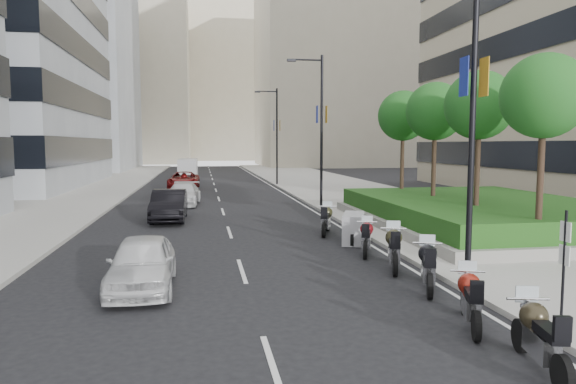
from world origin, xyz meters
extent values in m
plane|color=black|center=(0.00, 0.00, 0.00)|extent=(160.00, 160.00, 0.00)
cube|color=#9E9B93|center=(9.00, 30.00, 0.07)|extent=(10.00, 100.00, 0.15)
cube|color=#9E9B93|center=(-12.00, 30.00, 0.07)|extent=(8.00, 100.00, 0.15)
cube|color=silver|center=(3.70, 30.00, 0.01)|extent=(0.12, 100.00, 0.01)
cube|color=silver|center=(-1.50, 30.00, 0.01)|extent=(0.12, 100.00, 0.01)
cube|color=gray|center=(-24.00, 70.00, 15.00)|extent=(22.00, 26.00, 30.00)
cube|color=#B7AD93|center=(22.00, 80.00, 18.00)|extent=(28.00, 24.00, 36.00)
cube|color=#B7AD93|center=(-18.00, 100.00, 17.00)|extent=(26.00, 24.00, 34.00)
cube|color=#B7AD93|center=(2.00, 120.00, 19.00)|extent=(30.00, 24.00, 38.00)
cube|color=gray|center=(10.00, 10.00, 0.35)|extent=(10.00, 14.00, 0.40)
cube|color=#174213|center=(10.00, 10.00, 0.95)|extent=(9.40, 13.40, 0.80)
cylinder|color=#332319|center=(8.50, 4.00, 2.55)|extent=(0.22, 0.22, 4.00)
sphere|color=#194F18|center=(8.50, 4.00, 5.45)|extent=(2.80, 2.80, 2.80)
cylinder|color=#332319|center=(8.50, 8.00, 2.55)|extent=(0.22, 0.22, 4.00)
sphere|color=#194F18|center=(8.50, 8.00, 5.45)|extent=(2.80, 2.80, 2.80)
cylinder|color=#332319|center=(8.50, 12.00, 2.55)|extent=(0.22, 0.22, 4.00)
sphere|color=#194F18|center=(8.50, 12.00, 5.45)|extent=(2.80, 2.80, 2.80)
cylinder|color=#332319|center=(8.50, 16.00, 2.55)|extent=(0.22, 0.22, 4.00)
sphere|color=#194F18|center=(8.50, 16.00, 5.45)|extent=(2.80, 2.80, 2.80)
cylinder|color=black|center=(4.30, 1.00, 4.50)|extent=(0.16, 0.16, 9.00)
cube|color=#C78A17|center=(4.58, 1.00, 5.60)|extent=(0.02, 0.45, 1.00)
cube|color=navy|center=(4.02, 1.00, 5.60)|extent=(0.02, 0.45, 1.00)
cylinder|color=black|center=(4.30, 18.00, 4.50)|extent=(0.16, 0.16, 9.00)
cylinder|color=black|center=(3.40, 18.00, 8.70)|extent=(1.80, 0.10, 0.10)
cube|color=black|center=(2.50, 18.00, 8.65)|extent=(0.50, 0.22, 0.14)
cube|color=#C78A17|center=(4.58, 18.00, 5.60)|extent=(0.02, 0.45, 1.00)
cube|color=navy|center=(4.02, 18.00, 5.60)|extent=(0.02, 0.45, 1.00)
cylinder|color=black|center=(4.30, 36.00, 4.50)|extent=(0.16, 0.16, 9.00)
cylinder|color=black|center=(3.40, 36.00, 8.70)|extent=(1.80, 0.10, 0.10)
cube|color=black|center=(2.50, 36.00, 8.65)|extent=(0.50, 0.22, 0.14)
cube|color=#C78A17|center=(4.58, 36.00, 5.60)|extent=(0.02, 0.45, 1.00)
cube|color=navy|center=(4.02, 36.00, 5.60)|extent=(0.02, 0.45, 1.00)
cylinder|color=black|center=(4.80, -2.00, 1.25)|extent=(0.06, 0.06, 2.50)
cube|color=silver|center=(4.80, -2.00, 2.05)|extent=(0.02, 0.32, 0.42)
cube|color=silver|center=(4.80, -2.00, 1.55)|extent=(0.02, 0.32, 0.42)
cylinder|color=black|center=(2.79, -4.64, 0.31)|extent=(0.26, 0.64, 0.63)
cylinder|color=black|center=(3.14, -3.05, 0.31)|extent=(0.26, 0.64, 0.63)
cube|color=silver|center=(2.95, -3.90, 0.49)|extent=(0.49, 0.91, 0.43)
sphere|color=black|center=(3.02, -3.57, 0.87)|extent=(0.49, 0.49, 0.49)
cube|color=black|center=(2.88, -4.19, 0.81)|extent=(0.44, 0.81, 0.16)
cylinder|color=silver|center=(3.08, -3.30, 1.10)|extent=(0.74, 0.21, 0.05)
cylinder|color=black|center=(2.61, -2.43, 0.31)|extent=(0.33, 0.62, 0.62)
cylinder|color=black|center=(3.17, -0.94, 0.31)|extent=(0.33, 0.62, 0.62)
cube|color=silver|center=(2.87, -1.73, 0.48)|extent=(0.58, 0.90, 0.42)
sphere|color=maroon|center=(2.99, -1.42, 0.86)|extent=(0.48, 0.48, 0.48)
cube|color=black|center=(2.77, -2.01, 0.80)|extent=(0.53, 0.80, 0.16)
cylinder|color=silver|center=(3.09, -1.17, 1.08)|extent=(0.71, 0.31, 0.05)
cylinder|color=black|center=(2.92, 0.31, 0.33)|extent=(0.36, 0.66, 0.66)
cylinder|color=black|center=(3.54, 1.90, 0.33)|extent=(0.36, 0.66, 0.66)
cube|color=silver|center=(3.21, 1.05, 0.51)|extent=(0.63, 0.96, 0.45)
sphere|color=black|center=(3.33, 1.38, 0.91)|extent=(0.51, 0.51, 0.51)
cube|color=black|center=(3.09, 0.76, 0.85)|extent=(0.57, 0.85, 0.17)
cylinder|color=silver|center=(3.44, 1.65, 1.15)|extent=(0.75, 0.34, 0.05)
cylinder|color=black|center=(2.88, 2.56, 0.34)|extent=(0.34, 0.69, 0.68)
cylinder|color=black|center=(3.44, 4.23, 0.34)|extent=(0.34, 0.69, 0.68)
cube|color=silver|center=(3.15, 3.34, 0.53)|extent=(0.61, 0.99, 0.46)
sphere|color=#33311C|center=(3.26, 3.69, 0.94)|extent=(0.53, 0.53, 0.53)
cube|color=black|center=(3.04, 3.03, 0.88)|extent=(0.55, 0.88, 0.18)
cylinder|color=silver|center=(3.35, 3.97, 1.18)|extent=(0.79, 0.31, 0.05)
cylinder|color=black|center=(2.73, 4.88, 0.31)|extent=(0.33, 0.62, 0.62)
cylinder|color=black|center=(3.28, 6.37, 0.31)|extent=(0.33, 0.62, 0.62)
cube|color=silver|center=(2.99, 5.58, 0.48)|extent=(0.57, 0.90, 0.42)
sphere|color=maroon|center=(3.10, 5.89, 0.85)|extent=(0.48, 0.48, 0.48)
cube|color=black|center=(2.88, 5.30, 0.79)|extent=(0.52, 0.80, 0.16)
cylinder|color=silver|center=(3.20, 6.14, 1.07)|extent=(0.71, 0.30, 0.05)
cylinder|color=black|center=(2.92, 7.00, 0.28)|extent=(0.29, 0.57, 0.56)
cylinder|color=black|center=(3.41, 8.37, 0.28)|extent=(0.29, 0.57, 0.56)
cube|color=gray|center=(3.16, 7.69, 0.59)|extent=(1.37, 2.06, 1.14)
cylinder|color=black|center=(2.29, 9.01, 0.33)|extent=(0.34, 0.66, 0.65)
cylinder|color=black|center=(2.86, 10.60, 0.33)|extent=(0.34, 0.66, 0.65)
cube|color=silver|center=(2.56, 9.76, 0.50)|extent=(0.60, 0.95, 0.44)
sphere|color=#2E2E19|center=(2.68, 10.08, 0.90)|extent=(0.50, 0.50, 0.50)
cube|color=black|center=(2.45, 9.46, 0.84)|extent=(0.54, 0.84, 0.17)
cylinder|color=silver|center=(2.77, 10.35, 1.14)|extent=(0.75, 0.31, 0.05)
imported|color=silver|center=(-4.28, 2.45, 0.71)|extent=(1.72, 4.18, 1.42)
imported|color=black|center=(-4.32, 14.98, 0.78)|extent=(1.71, 4.76, 1.56)
imported|color=silver|center=(-3.85, 21.60, 0.70)|extent=(2.37, 4.98, 1.40)
imported|color=#630B0C|center=(-4.19, 33.39, 0.76)|extent=(2.71, 5.52, 1.51)
cube|color=#ACACAE|center=(-4.16, 47.26, 1.11)|extent=(2.14, 5.34, 2.22)
cube|color=#ACACAE|center=(-4.16, 45.25, 0.58)|extent=(2.04, 1.32, 1.16)
cylinder|color=black|center=(-5.01, 45.36, 0.37)|extent=(0.26, 0.74, 0.74)
cylinder|color=black|center=(-3.32, 45.36, 0.37)|extent=(0.26, 0.74, 0.74)
cylinder|color=black|center=(-5.01, 48.96, 0.37)|extent=(0.26, 0.74, 0.74)
cylinder|color=black|center=(-3.32, 48.96, 0.37)|extent=(0.26, 0.74, 0.74)
camera|label=1|loc=(-2.68, -11.45, 3.87)|focal=32.00mm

